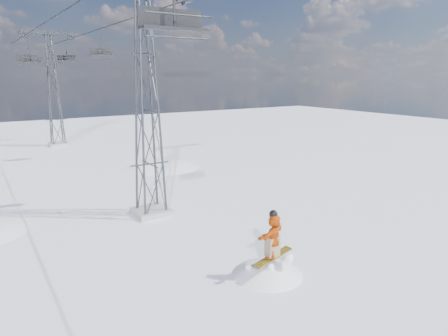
% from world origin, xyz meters
% --- Properties ---
extents(ground, '(120.00, 120.00, 0.00)m').
position_xyz_m(ground, '(0.00, 0.00, 0.00)').
color(ground, white).
rests_on(ground, ground).
extents(snow_terrain, '(39.00, 37.00, 22.00)m').
position_xyz_m(snow_terrain, '(-4.77, 21.24, -9.59)').
color(snow_terrain, white).
rests_on(snow_terrain, ground).
extents(lift_tower_near, '(5.20, 1.80, 11.43)m').
position_xyz_m(lift_tower_near, '(0.80, 8.00, 5.47)').
color(lift_tower_near, '#999999').
rests_on(lift_tower_near, ground).
extents(lift_tower_far, '(5.20, 1.80, 11.43)m').
position_xyz_m(lift_tower_far, '(0.80, 33.00, 5.47)').
color(lift_tower_far, '#999999').
rests_on(lift_tower_far, ground).
extents(haul_cables, '(4.46, 51.00, 0.06)m').
position_xyz_m(haul_cables, '(0.80, 19.50, 10.85)').
color(haul_cables, black).
rests_on(haul_cables, ground).
extents(snowboarder_jump, '(4.40, 4.40, 6.56)m').
position_xyz_m(snowboarder_jump, '(1.86, -0.48, -1.64)').
color(snowboarder_jump, white).
rests_on(snowboarder_jump, ground).
extents(lift_chair_near, '(2.08, 0.60, 2.58)m').
position_xyz_m(lift_chair_near, '(-1.40, 0.17, 8.79)').
color(lift_chair_near, black).
rests_on(lift_chair_near, ground).
extents(lift_chair_mid, '(1.84, 0.53, 2.29)m').
position_xyz_m(lift_chair_mid, '(3.00, 22.89, 9.02)').
color(lift_chair_mid, black).
rests_on(lift_chair_mid, ground).
extents(lift_chair_far, '(2.24, 0.64, 2.78)m').
position_xyz_m(lift_chair_far, '(-1.40, 30.89, 8.63)').
color(lift_chair_far, black).
rests_on(lift_chair_far, ground).
extents(lift_chair_extra, '(1.90, 0.54, 2.35)m').
position_xyz_m(lift_chair_extra, '(3.00, 35.93, 8.97)').
color(lift_chair_extra, black).
rests_on(lift_chair_extra, ground).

